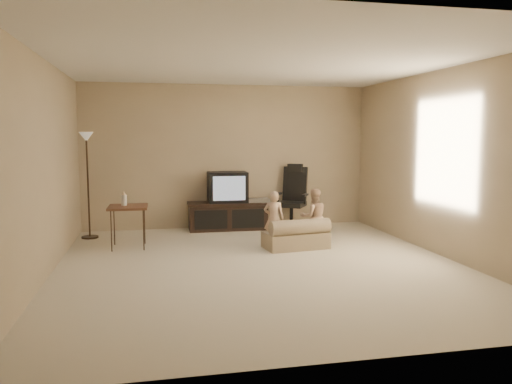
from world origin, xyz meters
TOP-DOWN VIEW (x-y plane):
  - floor at (0.00, 0.00)m, footprint 5.50×5.50m
  - room_shell at (0.00, 0.00)m, footprint 5.50×5.50m
  - tv_stand at (-0.04, 2.49)m, footprint 1.40×0.54m
  - office_chair at (1.10, 2.41)m, footprint 0.71×0.72m
  - side_table at (-1.67, 1.38)m, footprint 0.56×0.56m
  - floor_lamp at (-2.30, 2.20)m, footprint 0.26×0.26m
  - child_sofa at (0.71, 0.81)m, footprint 0.95×0.61m
  - toddler_left at (0.42, 1.01)m, footprint 0.35×0.30m
  - toddler_right at (1.02, 0.99)m, footprint 0.42×0.24m

SIDE VIEW (x-z plane):
  - floor at x=0.00m, z-range 0.00..0.00m
  - child_sofa at x=0.71m, z-range -0.04..0.40m
  - office_chair at x=1.10m, z-range -0.16..0.97m
  - toddler_left at x=0.42m, z-range 0.00..0.82m
  - tv_stand at x=-0.04m, z-range -0.08..0.91m
  - toddler_right at x=1.02m, z-range 0.00..0.84m
  - side_table at x=-1.67m, z-range 0.18..1.00m
  - floor_lamp at x=-2.30m, z-range 0.38..2.06m
  - room_shell at x=0.00m, z-range -1.23..4.27m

